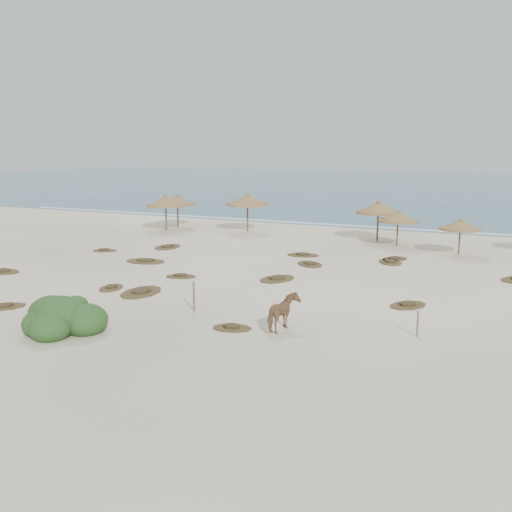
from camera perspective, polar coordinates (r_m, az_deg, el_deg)
The scene contains 28 objects.
ground at distance 25.68m, azimuth -6.40°, elevation -4.40°, with size 160.00×160.00×0.00m, color white.
ocean at distance 97.27m, azimuth 17.06°, elevation 6.59°, with size 200.00×100.00×0.01m, color #28527A.
foam_line at distance 49.36m, azimuth 9.29°, elevation 3.00°, with size 70.00×0.60×0.01m, color white.
palapa_0 at distance 48.36m, azimuth -7.87°, elevation 5.47°, with size 3.62×3.62×2.81m.
palapa_1 at distance 46.56m, azimuth -9.03°, elevation 5.38°, with size 4.13×4.13×2.96m.
palapa_2 at distance 45.38m, azimuth -0.86°, elevation 5.57°, with size 3.99×3.99×3.17m.
palapa_3 at distance 41.81m, azimuth 12.14°, elevation 4.69°, with size 4.02×4.02×3.03m.
palapa_4 at distance 39.98m, azimuth 14.02°, elevation 3.75°, with size 3.12×3.12×2.51m.
palapa_5 at distance 37.89m, azimuth 19.77°, elevation 2.91°, with size 3.07×3.07×2.40m.
horse at distance 21.28m, azimuth 2.72°, elevation -5.70°, with size 0.74×1.62×1.37m, color #956D44.
fence_post_near at distance 23.83m, azimuth -6.23°, elevation -4.05°, with size 0.10×0.10×1.27m, color #645A4B.
fence_post_far at distance 21.48m, azimuth 15.85°, elevation -6.55°, with size 0.07×0.07×0.95m, color #645A4B.
bush at distance 22.45m, azimuth -18.85°, elevation -5.89°, with size 3.43×3.02×1.53m.
scrub_0 at distance 33.95m, azimuth -24.01°, elevation -1.40°, with size 2.08×1.37×0.16m.
scrub_1 at distance 34.35m, azimuth -11.00°, elevation -0.49°, with size 2.56×1.75×0.16m.
scrub_2 at distance 30.13m, azimuth -7.55°, elevation -2.01°, with size 1.84×1.45×0.16m.
scrub_3 at distance 29.33m, azimuth 2.13°, elevation -2.28°, with size 2.08×2.57×0.16m.
scrub_4 at distance 25.44m, azimuth 14.94°, elevation -4.75°, with size 2.00×2.21×0.16m.
scrub_6 at distance 38.86m, azimuth -8.84°, elevation 0.92°, with size 1.75×2.50×0.16m.
scrub_7 at distance 34.36m, azimuth 13.26°, elevation -0.59°, with size 2.02×2.33×0.16m.
scrub_8 at distance 38.42m, azimuth -14.91°, elevation 0.55°, with size 1.85×1.54×0.16m.
scrub_9 at distance 27.26m, azimuth -11.41°, elevation -3.53°, with size 1.82×2.64×0.16m.
scrub_10 at distance 35.39m, azimuth 13.68°, elevation -0.27°, with size 1.96×2.22×0.16m.
scrub_11 at distance 26.62m, azimuth -23.83°, elevation -4.63°, with size 1.96×2.03×0.16m.
scrub_12 at distance 21.66m, azimuth -2.43°, elevation -7.16°, with size 1.69×1.30×0.16m.
scrub_13 at distance 35.72m, azimuth 4.72°, elevation 0.12°, with size 2.24×1.68×0.16m.
scrub_14 at distance 33.02m, azimuth 5.40°, elevation -0.80°, with size 2.32×2.40×0.16m.
scrub_15 at distance 28.39m, azimuth -14.29°, elevation -3.07°, with size 1.43×1.83×0.16m.
Camera 1 is at (12.82, -21.18, 6.83)m, focal length 40.00 mm.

